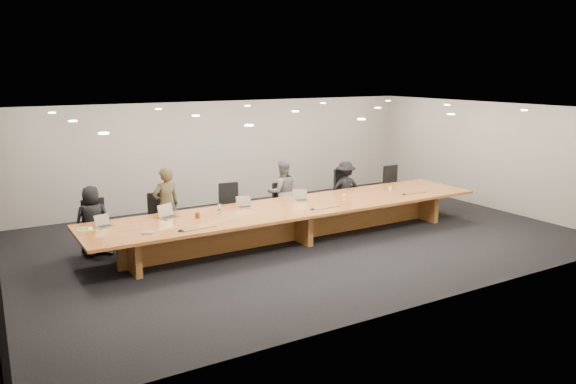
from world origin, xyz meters
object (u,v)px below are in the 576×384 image
at_px(laptop_b, 169,211).
at_px(paper_cup_far, 390,189).
at_px(laptop_a, 105,221).
at_px(mic_left, 181,230).
at_px(amber_mug, 198,215).
at_px(mic_right, 404,194).
at_px(chair_far_left, 99,226).
at_px(mic_center, 313,209).
at_px(paper_cup_near, 344,196).
at_px(chair_mid_left, 232,207).
at_px(av_box, 148,232).
at_px(person_b, 166,205).
at_px(laptop_d, 302,195).
at_px(water_bottle, 219,209).
at_px(chair_far_right, 396,186).
at_px(conference_table, 295,216).
at_px(person_d, 345,188).
at_px(person_a, 92,220).
at_px(laptop_c, 245,202).
at_px(person_c, 283,192).
at_px(chair_left, 160,218).
at_px(chair_right, 348,191).

distance_m(laptop_b, paper_cup_far, 5.47).
bearing_deg(laptop_a, mic_left, -58.87).
xyz_separation_m(amber_mug, mic_right, (4.97, -0.48, -0.04)).
bearing_deg(chair_far_left, mic_center, -33.47).
relative_size(paper_cup_near, mic_left, 0.62).
height_order(chair_mid_left, av_box, chair_mid_left).
relative_size(person_b, laptop_d, 5.05).
xyz_separation_m(chair_mid_left, paper_cup_near, (2.27, -1.20, 0.24)).
bearing_deg(water_bottle, laptop_b, 167.00).
xyz_separation_m(laptop_a, laptop_b, (1.25, 0.01, 0.02)).
relative_size(mic_left, mic_center, 0.99).
xyz_separation_m(chair_far_right, mic_left, (-6.71, -1.80, 0.21)).
height_order(conference_table, chair_mid_left, chair_mid_left).
bearing_deg(person_d, laptop_b, 27.13).
bearing_deg(person_a, chair_mid_left, -176.01).
height_order(laptop_c, mic_center, laptop_c).
distance_m(laptop_b, av_box, 1.09).
bearing_deg(person_a, laptop_c, 166.60).
bearing_deg(mic_right, laptop_d, 163.94).
distance_m(laptop_a, mic_center, 4.14).
bearing_deg(laptop_c, paper_cup_far, 7.68).
distance_m(person_b, amber_mug, 1.10).
height_order(person_a, paper_cup_near, person_a).
bearing_deg(paper_cup_near, mic_left, -170.17).
xyz_separation_m(person_a, laptop_b, (1.30, -0.85, 0.20)).
height_order(laptop_a, mic_left, laptop_a).
bearing_deg(person_b, person_c, 173.68).
bearing_deg(person_c, person_d, -168.11).
xyz_separation_m(laptop_c, av_box, (-2.34, -0.82, -0.11)).
bearing_deg(laptop_d, paper_cup_far, 10.18).
height_order(chair_left, laptop_d, chair_left).
bearing_deg(laptop_a, person_d, -9.76).
xyz_separation_m(chair_mid_left, amber_mug, (-1.32, -1.21, 0.25)).
bearing_deg(person_b, chair_far_right, 173.20).
distance_m(conference_table, amber_mug, 2.21).
height_order(chair_left, person_a, person_a).
bearing_deg(conference_table, amber_mug, 176.92).
distance_m(conference_table, person_d, 2.46).
bearing_deg(laptop_d, chair_left, 175.32).
distance_m(chair_left, chair_right, 4.90).
bearing_deg(paper_cup_near, person_b, 164.61).
bearing_deg(conference_table, person_d, 27.49).
distance_m(person_b, av_box, 1.83).
distance_m(paper_cup_near, mic_left, 4.26).
bearing_deg(person_d, mic_left, 37.89).
bearing_deg(chair_far_right, mic_right, -126.97).
xyz_separation_m(chair_left, mic_right, (5.34, -1.70, 0.23)).
relative_size(chair_far_right, mic_right, 10.64).
bearing_deg(chair_mid_left, laptop_c, -93.72).
bearing_deg(laptop_b, chair_mid_left, 4.87).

